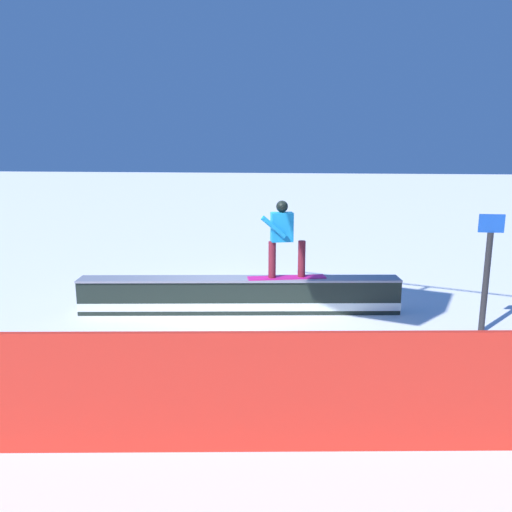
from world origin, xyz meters
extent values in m
plane|color=white|center=(0.00, 0.00, 0.00)|extent=(120.00, 120.00, 0.00)
cube|color=black|center=(0.00, 0.00, 0.32)|extent=(6.07, 1.27, 0.64)
cube|color=white|center=(0.00, 0.00, 0.16)|extent=(6.08, 1.28, 0.15)
cube|color=gray|center=(0.00, 0.00, 0.66)|extent=(6.08, 1.32, 0.04)
cube|color=#C61A81|center=(-0.89, -0.13, 0.69)|extent=(1.50, 0.65, 0.01)
cylinder|color=maroon|center=(-0.61, -0.06, 1.04)|extent=(0.17, 0.17, 0.69)
cylinder|color=maroon|center=(-1.16, -0.20, 1.04)|extent=(0.17, 0.17, 0.69)
cube|color=#188CD0|center=(-0.79, -0.10, 1.65)|extent=(0.45, 0.33, 0.54)
sphere|color=black|center=(-0.79, -0.10, 2.04)|extent=(0.22, 0.22, 0.22)
cylinder|color=#188CD0|center=(-0.66, 0.10, 1.68)|extent=(0.48, 0.21, 0.43)
cylinder|color=#188CD0|center=(-0.84, -0.29, 1.68)|extent=(0.28, 0.15, 0.55)
cube|color=red|center=(0.00, 4.56, 0.65)|extent=(12.78, 1.89, 1.29)
cylinder|color=#262628|center=(-4.27, 0.50, 0.86)|extent=(0.10, 0.10, 1.73)
cube|color=blue|center=(-4.27, 0.50, 1.88)|extent=(0.40, 0.04, 0.30)
camera|label=1|loc=(-1.53, 9.02, 3.04)|focal=35.02mm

